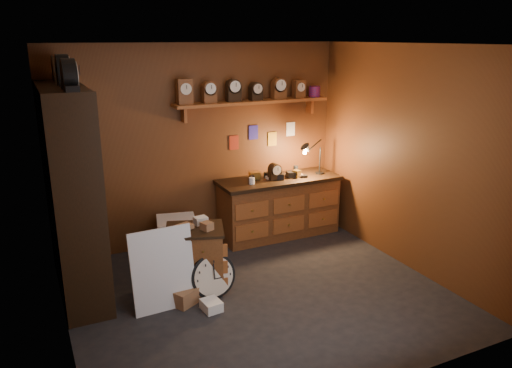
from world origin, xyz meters
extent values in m
plane|color=black|center=(0.00, 0.00, 0.00)|extent=(4.00, 4.00, 0.00)
cube|color=#5C3115|center=(0.00, 1.80, 1.35)|extent=(4.00, 0.02, 2.70)
cube|color=#5C3115|center=(0.00, -1.80, 1.35)|extent=(4.00, 0.02, 2.70)
cube|color=#5C3115|center=(-2.00, 0.00, 1.35)|extent=(0.02, 3.60, 2.70)
cube|color=#5C3115|center=(2.00, 0.00, 1.35)|extent=(0.02, 3.60, 2.70)
cube|color=beige|center=(0.00, 0.00, 2.70)|extent=(4.00, 3.60, 0.02)
cube|color=#9A5021|center=(0.70, 1.65, 1.92)|extent=(2.20, 0.30, 0.04)
cube|color=#9A5021|center=(-0.25, 1.72, 1.80)|extent=(0.04, 0.16, 0.20)
cube|color=#9A5021|center=(1.65, 1.72, 1.80)|extent=(0.04, 0.16, 0.20)
cylinder|color=#B21419|center=(1.68, 1.65, 2.02)|extent=(0.16, 0.16, 0.15)
cube|color=maroon|center=(0.15, 1.79, 1.35)|extent=(0.14, 0.01, 0.20)
cube|color=navy|center=(0.45, 1.79, 1.47)|extent=(0.14, 0.01, 0.20)
cube|color=orange|center=(0.75, 1.79, 1.35)|extent=(0.14, 0.01, 0.20)
cube|color=silver|center=(1.05, 1.79, 1.47)|extent=(0.14, 0.01, 0.20)
cube|color=black|center=(-1.98, 0.98, 1.15)|extent=(0.03, 1.60, 2.30)
cube|color=black|center=(-1.75, 0.20, 1.15)|extent=(0.45, 0.03, 2.30)
cube|color=black|center=(-1.75, 1.76, 1.15)|extent=(0.45, 0.03, 2.30)
cube|color=black|center=(-1.75, 0.98, 0.05)|extent=(0.43, 1.54, 0.03)
cube|color=black|center=(-1.75, 0.98, 0.55)|extent=(0.43, 1.54, 0.03)
cube|color=black|center=(-1.75, 0.98, 1.00)|extent=(0.43, 1.54, 0.03)
cube|color=black|center=(-1.75, 0.98, 1.45)|extent=(0.43, 1.54, 0.03)
cube|color=black|center=(-1.75, 0.98, 1.90)|extent=(0.43, 1.54, 0.03)
cube|color=black|center=(-1.75, 0.98, 2.28)|extent=(0.43, 1.54, 0.03)
cube|color=brown|center=(1.03, 1.48, 0.40)|extent=(1.69, 0.60, 0.80)
cube|color=black|center=(1.03, 1.48, 0.82)|extent=(1.75, 0.66, 0.05)
cube|color=#9A5021|center=(1.03, 1.18, 0.40)|extent=(1.61, 0.02, 0.52)
cylinder|color=black|center=(1.67, 1.43, 0.86)|extent=(0.12, 0.12, 0.02)
cylinder|color=black|center=(1.67, 1.43, 1.05)|extent=(0.02, 0.02, 0.38)
cylinder|color=black|center=(1.55, 1.40, 1.29)|extent=(0.27, 0.09, 0.14)
cone|color=black|center=(1.41, 1.37, 1.25)|extent=(0.18, 0.14, 0.18)
cube|color=brown|center=(-0.57, 0.47, 0.35)|extent=(0.72, 0.66, 0.69)
cube|color=black|center=(-0.57, 0.47, 0.71)|extent=(0.77, 0.71, 0.03)
cube|color=#9A5021|center=(-0.57, 0.21, 0.35)|extent=(0.51, 0.18, 0.59)
cylinder|color=black|center=(-0.47, 0.19, 0.25)|extent=(0.51, 0.16, 0.51)
cylinder|color=beige|center=(-0.47, 0.15, 0.26)|extent=(0.45, 0.10, 0.44)
cube|color=black|center=(-0.47, 0.15, 0.32)|extent=(0.01, 0.04, 0.16)
cube|color=black|center=(-0.42, 0.15, 0.23)|extent=(0.11, 0.01, 0.01)
cube|color=silver|center=(-1.02, 0.20, 0.00)|extent=(0.68, 0.21, 0.89)
cube|color=silver|center=(-0.51, 1.40, 0.25)|extent=(0.59, 0.59, 0.51)
cube|color=black|center=(-0.51, 1.15, 0.25)|extent=(0.41, 0.11, 0.41)
cube|color=#90623F|center=(-0.81, 0.18, 0.09)|extent=(0.35, 0.34, 0.17)
cube|color=white|center=(-0.60, -0.08, 0.05)|extent=(0.20, 0.24, 0.11)
cube|color=#90623F|center=(-0.40, 0.86, 0.09)|extent=(0.25, 0.21, 0.18)
camera|label=1|loc=(-2.18, -4.49, 2.78)|focal=35.00mm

